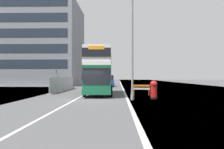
% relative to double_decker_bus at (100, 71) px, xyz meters
% --- Properties ---
extents(ground, '(140.00, 280.00, 0.10)m').
position_rel_double_decker_bus_xyz_m(ground, '(0.16, -6.66, -2.65)').
color(ground, '#4C4C4F').
extents(double_decker_bus, '(3.07, 11.13, 4.90)m').
position_rel_double_decker_bus_xyz_m(double_decker_bus, '(0.00, 0.00, 0.00)').
color(double_decker_bus, '#145638').
rests_on(double_decker_bus, ground).
extents(lamppost_foreground, '(0.29, 0.70, 9.16)m').
position_rel_double_decker_bus_xyz_m(lamppost_foreground, '(3.27, -6.61, 1.74)').
color(lamppost_foreground, gray).
rests_on(lamppost_foreground, ground).
extents(red_pillar_postbox, '(0.64, 0.64, 1.63)m').
position_rel_double_decker_bus_xyz_m(red_pillar_postbox, '(5.22, -5.53, -1.71)').
color(red_pillar_postbox, black).
rests_on(red_pillar_postbox, ground).
extents(roadworks_barrier, '(1.76, 0.67, 1.13)m').
position_rel_double_decker_bus_xyz_m(roadworks_barrier, '(4.53, -1.42, -1.89)').
color(roadworks_barrier, orange).
rests_on(roadworks_barrier, ground).
extents(construction_site_fence, '(0.44, 13.80, 1.94)m').
position_rel_double_decker_bus_xyz_m(construction_site_fence, '(-5.50, 6.13, -1.68)').
color(construction_site_fence, '#A8AAAD').
rests_on(construction_site_fence, ground).
extents(car_oncoming_near, '(2.01, 4.10, 2.27)m').
position_rel_double_decker_bus_xyz_m(car_oncoming_near, '(0.35, 19.96, -1.55)').
color(car_oncoming_near, navy).
rests_on(car_oncoming_near, ground).
extents(car_receding_mid, '(1.97, 3.88, 2.03)m').
position_rel_double_decker_bus_xyz_m(car_receding_mid, '(-0.26, 26.99, -1.65)').
color(car_receding_mid, maroon).
rests_on(car_receding_mid, ground).
extents(bare_tree_far_verge_near, '(2.14, 3.31, 4.59)m').
position_rel_double_decker_bus_xyz_m(bare_tree_far_verge_near, '(-10.66, 22.09, -0.25)').
color(bare_tree_far_verge_near, '#4C3D2D').
rests_on(bare_tree_far_verge_near, ground).
extents(bare_tree_far_verge_mid, '(2.32, 2.61, 4.68)m').
position_rel_double_decker_bus_xyz_m(bare_tree_far_verge_mid, '(-12.76, 30.67, -0.33)').
color(bare_tree_far_verge_mid, '#4C3D2D').
rests_on(bare_tree_far_verge_mid, ground).
extents(backdrop_office_block, '(30.31, 17.40, 18.92)m').
position_rel_double_decker_bus_xyz_m(backdrop_office_block, '(-22.37, 29.74, 6.86)').
color(backdrop_office_block, gray).
rests_on(backdrop_office_block, ground).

